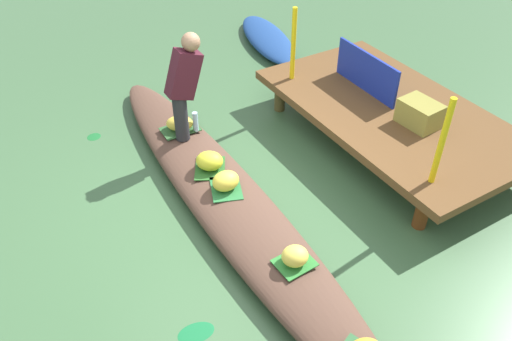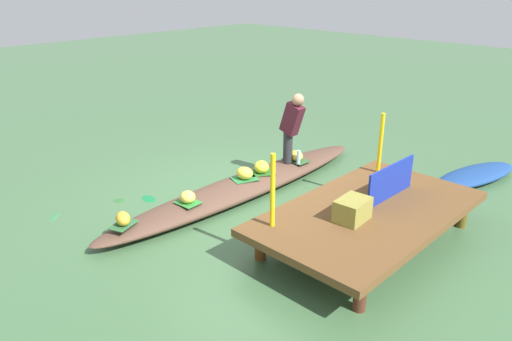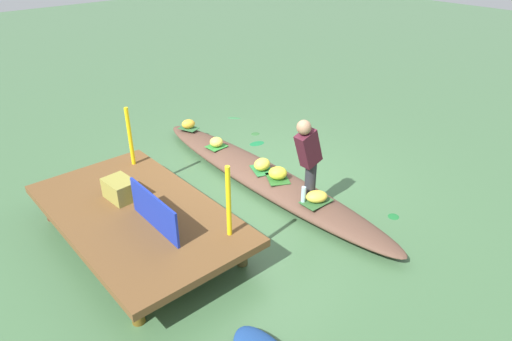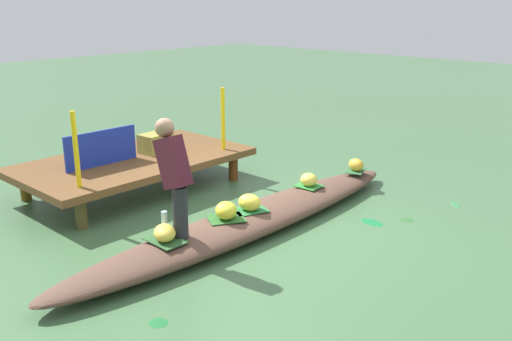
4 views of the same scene
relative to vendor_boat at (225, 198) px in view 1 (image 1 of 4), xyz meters
name	(u,v)px [view 1 (image 1 of 4)]	position (x,y,z in m)	size (l,w,h in m)	color
canal_water	(226,207)	(0.00, 0.00, -0.13)	(40.00, 40.00, 0.00)	#3F663F
dock_platform	(391,112)	(-0.03, 2.25, 0.29)	(3.20, 1.80, 0.48)	brown
vendor_boat	(225,198)	(0.00, 0.00, 0.00)	(5.40, 0.78, 0.25)	brown
moored_boat	(268,39)	(-3.10, 2.46, -0.03)	(1.92, 0.62, 0.20)	navy
leaf_mat_0	(294,263)	(1.19, 0.05, 0.13)	(0.33, 0.28, 0.01)	#2D7D32
banana_bunch_0	(295,256)	(1.19, 0.05, 0.22)	(0.23, 0.21, 0.17)	#F6D951
leaf_mat_2	(180,129)	(-1.21, 0.06, 0.13)	(0.44, 0.29, 0.01)	#2D592D
banana_bunch_2	(180,123)	(-1.21, 0.06, 0.21)	(0.31, 0.22, 0.17)	yellow
leaf_mat_3	(226,188)	(0.01, 0.01, 0.13)	(0.39, 0.30, 0.01)	#297238
banana_bunch_3	(226,181)	(0.01, 0.01, 0.23)	(0.28, 0.23, 0.20)	yellow
leaf_mat_4	(210,168)	(-0.37, 0.02, 0.13)	(0.40, 0.31, 0.01)	#2A6025
banana_bunch_4	(210,161)	(-0.37, 0.02, 0.23)	(0.29, 0.24, 0.20)	yellow
vendor_person	(184,82)	(-1.03, 0.09, 0.83)	(0.20, 0.43, 1.24)	#28282D
water_bottle	(195,122)	(-1.09, 0.21, 0.25)	(0.06, 0.06, 0.25)	#A9D0E6
market_banner	(366,72)	(-0.53, 2.25, 0.59)	(1.07, 0.03, 0.48)	#192D9B
railing_post_west	(293,44)	(-1.23, 1.65, 0.81)	(0.06, 0.06, 0.92)	yellow
railing_post_east	(442,142)	(1.17, 1.65, 0.81)	(0.06, 0.06, 0.92)	yellow
produce_crate	(420,114)	(0.37, 2.25, 0.49)	(0.44, 0.32, 0.28)	olive
drifting_plant_0	(94,137)	(-1.97, -0.79, -0.12)	(0.16, 0.17, 0.01)	#1A642C
drifting_plant_2	(196,333)	(1.21, -0.93, -0.12)	(0.31, 0.19, 0.01)	#176D38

